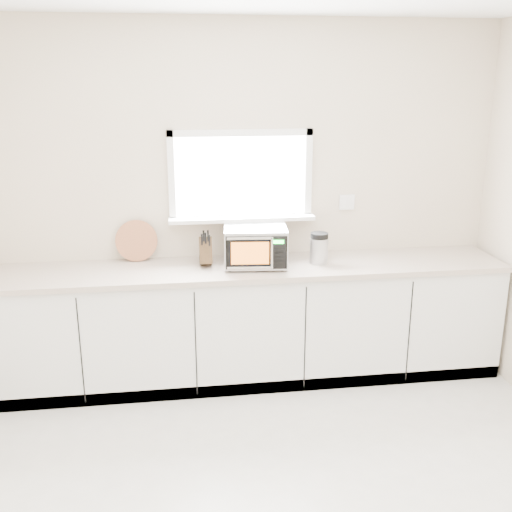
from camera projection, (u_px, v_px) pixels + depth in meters
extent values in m
cube|color=beige|center=(241.00, 201.00, 4.64)|extent=(4.00, 0.02, 2.70)
cube|color=white|center=(241.00, 176.00, 4.57)|extent=(1.00, 0.02, 0.60)
cube|color=white|center=(242.00, 218.00, 4.60)|extent=(1.12, 0.16, 0.03)
cube|color=white|center=(241.00, 133.00, 4.46)|extent=(1.10, 0.04, 0.05)
cube|color=white|center=(241.00, 218.00, 4.65)|extent=(1.10, 0.04, 0.05)
cube|color=white|center=(171.00, 178.00, 4.49)|extent=(0.05, 0.04, 0.70)
cube|color=white|center=(308.00, 175.00, 4.63)|extent=(0.05, 0.04, 0.70)
cube|color=white|center=(347.00, 202.00, 4.75)|extent=(0.12, 0.01, 0.12)
cube|color=silver|center=(246.00, 325.00, 4.62)|extent=(3.92, 0.60, 0.88)
cube|color=#B5A295|center=(246.00, 268.00, 4.48)|extent=(3.92, 0.64, 0.04)
cylinder|color=black|center=(230.00, 271.00, 4.34)|extent=(0.02, 0.02, 0.01)
cylinder|color=black|center=(230.00, 260.00, 4.60)|extent=(0.02, 0.02, 0.01)
cylinder|color=black|center=(283.00, 270.00, 4.35)|extent=(0.02, 0.02, 0.01)
cylinder|color=black|center=(279.00, 259.00, 4.61)|extent=(0.02, 0.02, 0.01)
cube|color=#B9BBC0|center=(255.00, 246.00, 4.43)|extent=(0.49, 0.39, 0.27)
cube|color=black|center=(256.00, 253.00, 4.26)|extent=(0.44, 0.05, 0.24)
cube|color=orange|center=(250.00, 253.00, 4.25)|extent=(0.27, 0.03, 0.16)
cylinder|color=silver|center=(272.00, 254.00, 4.24)|extent=(0.02, 0.02, 0.21)
cube|color=black|center=(278.00, 253.00, 4.27)|extent=(0.11, 0.02, 0.24)
cube|color=#19FF33|center=(278.00, 242.00, 4.24)|extent=(0.08, 0.01, 0.03)
cube|color=silver|center=(255.00, 228.00, 4.39)|extent=(0.49, 0.39, 0.01)
cube|color=#49331A|center=(206.00, 250.00, 4.45)|extent=(0.09, 0.20, 0.23)
cube|color=black|center=(202.00, 240.00, 4.38)|extent=(0.01, 0.04, 0.08)
cube|color=black|center=(206.00, 238.00, 4.38)|extent=(0.01, 0.04, 0.08)
cube|color=black|center=(209.00, 241.00, 4.39)|extent=(0.01, 0.04, 0.08)
cube|color=black|center=(204.00, 236.00, 4.37)|extent=(0.01, 0.04, 0.08)
cube|color=black|center=(208.00, 236.00, 4.38)|extent=(0.01, 0.04, 0.08)
cylinder|color=#AB6D42|center=(136.00, 241.00, 4.55)|extent=(0.32, 0.08, 0.32)
cylinder|color=#B9BBC0|center=(319.00, 251.00, 4.51)|extent=(0.15, 0.15, 0.19)
cylinder|color=black|center=(319.00, 235.00, 4.48)|extent=(0.15, 0.15, 0.05)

